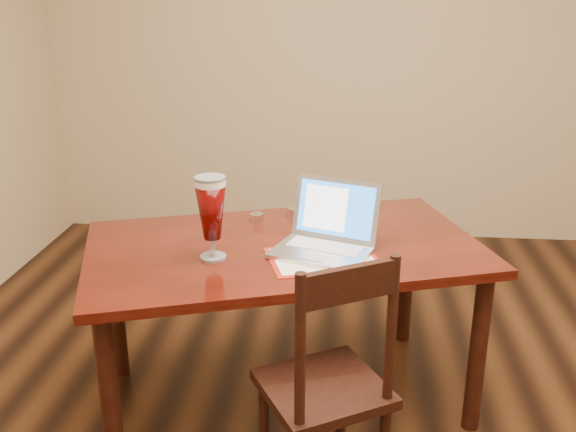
{
  "coord_description": "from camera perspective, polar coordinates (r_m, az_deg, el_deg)",
  "views": [
    {
      "loc": [
        -0.17,
        -1.96,
        1.72
      ],
      "look_at": [
        -0.38,
        0.33,
        0.89
      ],
      "focal_mm": 40.0,
      "sensor_mm": 36.0,
      "label": 1
    }
  ],
  "objects": [
    {
      "name": "dining_table",
      "position": [
        2.62,
        -0.47,
        -4.03
      ],
      "size": [
        1.77,
        1.33,
        1.06
      ],
      "rotation": [
        0.0,
        0.0,
        0.32
      ],
      "color": "#54130B",
      "rests_on": "ground"
    },
    {
      "name": "dining_chair",
      "position": [
        2.26,
        3.56,
        -14.81
      ],
      "size": [
        0.54,
        0.53,
        0.94
      ],
      "rotation": [
        0.0,
        0.0,
        0.51
      ],
      "color": "black",
      "rests_on": "ground"
    }
  ]
}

